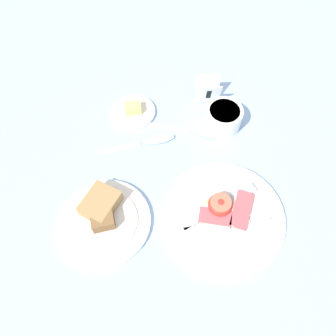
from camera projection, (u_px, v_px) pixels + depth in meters
ground_plane at (193, 211)px, 0.71m from camera, size 3.00×3.00×0.00m
breakfast_plate at (223, 215)px, 0.69m from camera, size 0.26×0.26×0.04m
bread_plate at (104, 217)px, 0.69m from camera, size 0.19×0.19×0.05m
sugar_cup at (223, 117)px, 0.80m from camera, size 0.09×0.09×0.06m
butter_dish at (134, 111)px, 0.83m from camera, size 0.11×0.11×0.03m
number_card at (208, 91)px, 0.83m from camera, size 0.06×0.05×0.07m
teaspoon_by_saucer at (200, 132)px, 0.81m from camera, size 0.19×0.04×0.01m
teaspoon_near_cup at (149, 141)px, 0.79m from camera, size 0.19×0.08×0.01m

